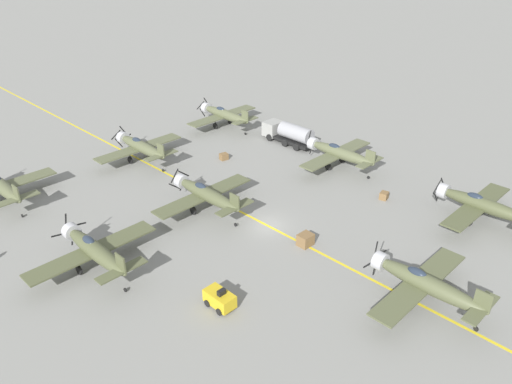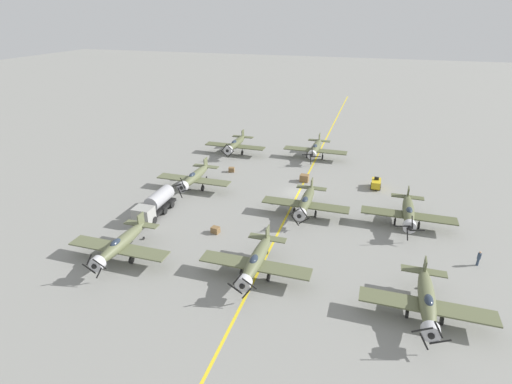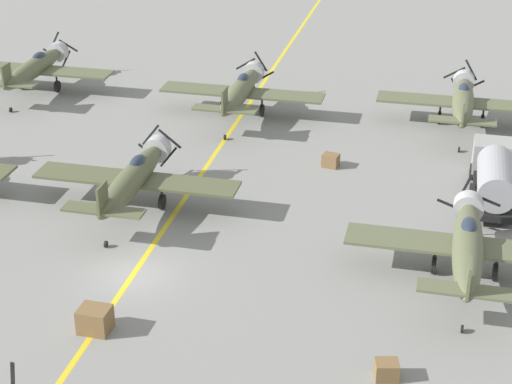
% 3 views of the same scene
% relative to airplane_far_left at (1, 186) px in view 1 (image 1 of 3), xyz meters
% --- Properties ---
extents(ground_plane, '(400.00, 400.00, 0.00)m').
position_rel_airplane_far_left_xyz_m(ground_plane, '(16.85, -23.95, -2.01)').
color(ground_plane, gray).
extents(taxiway_stripe, '(0.30, 160.00, 0.01)m').
position_rel_airplane_far_left_xyz_m(taxiway_stripe, '(16.85, -23.95, -2.01)').
color(taxiway_stripe, yellow).
rests_on(taxiway_stripe, ground).
extents(airplane_far_left, '(12.00, 9.98, 3.65)m').
position_rel_airplane_far_left_xyz_m(airplane_far_left, '(0.00, 0.00, 0.00)').
color(airplane_far_left, '#585D3E').
rests_on(airplane_far_left, ground).
extents(airplane_mid_center, '(12.00, 9.98, 3.65)m').
position_rel_airplane_far_left_xyz_m(airplane_mid_center, '(14.48, -17.17, 0.00)').
color(airplane_mid_center, '#53583A').
rests_on(airplane_mid_center, ground).
extents(airplane_far_right, '(12.00, 9.98, 3.65)m').
position_rel_airplane_far_left_xyz_m(airplane_far_right, '(32.58, -0.02, 0.00)').
color(airplane_far_right, '#5C6142').
rests_on(airplane_far_right, ground).
extents(airplane_mid_right, '(12.00, 9.98, 3.72)m').
position_rel_airplane_far_left_xyz_m(airplane_mid_right, '(33.10, -20.73, 0.00)').
color(airplane_mid_right, '#5C6142').
rests_on(airplane_mid_right, ground).
extents(airplane_near_right, '(12.00, 9.98, 3.65)m').
position_rel_airplane_far_left_xyz_m(airplane_near_right, '(32.68, -38.77, 0.00)').
color(airplane_near_right, '#4F5436').
rests_on(airplane_near_right, ground).
extents(airplane_mid_left, '(12.00, 9.98, 3.79)m').
position_rel_airplane_far_left_xyz_m(airplane_mid_left, '(0.99, -18.09, 0.00)').
color(airplane_mid_left, '#515637').
rests_on(airplane_mid_left, ground).
extents(airplane_far_center, '(12.00, 9.98, 3.65)m').
position_rel_airplane_far_left_xyz_m(airplane_far_center, '(16.87, -1.50, 0.00)').
color(airplane_far_center, '#5A5F40').
rests_on(airplane_far_center, ground).
extents(airplane_near_center, '(12.00, 9.98, 3.80)m').
position_rel_airplane_far_left_xyz_m(airplane_near_center, '(17.10, -40.85, 0.00)').
color(airplane_near_center, '#54593B').
rests_on(airplane_near_center, ground).
extents(fuel_tanker, '(2.67, 8.00, 2.98)m').
position_rel_airplane_far_left_xyz_m(fuel_tanker, '(34.60, -11.06, -0.50)').
color(fuel_tanker, black).
rests_on(fuel_tanker, ground).
extents(tow_tractor, '(1.57, 2.60, 1.79)m').
position_rel_airplane_far_left_xyz_m(tow_tractor, '(5.36, -29.63, -1.22)').
color(tow_tractor, gold).
rests_on(tow_tractor, ground).
extents(supply_crate_by_tanker, '(1.13, 1.00, 0.83)m').
position_rel_airplane_far_left_xyz_m(supply_crate_by_tanker, '(24.60, -8.76, -1.60)').
color(supply_crate_by_tanker, brown).
rests_on(supply_crate_by_tanker, ground).
extents(supply_crate_mid_lane, '(1.14, 1.01, 0.82)m').
position_rel_airplane_far_left_xyz_m(supply_crate_mid_lane, '(30.05, -29.33, -1.60)').
color(supply_crate_mid_lane, brown).
rests_on(supply_crate_mid_lane, ground).
extents(supply_crate_outboard, '(1.44, 1.21, 1.17)m').
position_rel_airplane_far_left_xyz_m(supply_crate_outboard, '(16.89, -28.91, -1.43)').
color(supply_crate_outboard, brown).
rests_on(supply_crate_outboard, ground).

